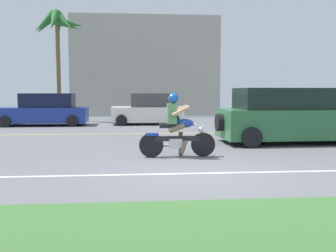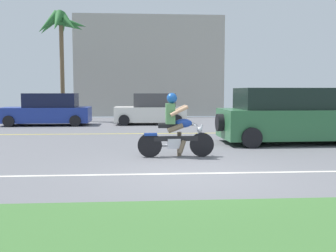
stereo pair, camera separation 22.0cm
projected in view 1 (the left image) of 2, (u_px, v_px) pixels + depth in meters
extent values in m
cube|color=slate|center=(181.00, 152.00, 11.14)|extent=(56.00, 30.00, 0.04)
cube|color=#3D6B33|center=(261.00, 252.00, 4.09)|extent=(56.00, 3.80, 0.06)
cube|color=silver|center=(198.00, 173.00, 8.14)|extent=(50.40, 0.12, 0.01)
cube|color=yellow|center=(167.00, 133.00, 15.94)|extent=(50.40, 0.12, 0.01)
cylinder|color=black|center=(203.00, 145.00, 10.27)|extent=(0.64, 0.10, 0.64)
cylinder|color=black|center=(151.00, 145.00, 10.13)|extent=(0.64, 0.10, 0.64)
cylinder|color=#B7BAC1|center=(199.00, 135.00, 10.23)|extent=(0.29, 0.06, 0.56)
cube|color=black|center=(177.00, 138.00, 10.18)|extent=(1.17, 0.12, 0.13)
cube|color=#B7BAC1|center=(175.00, 143.00, 10.19)|extent=(0.34, 0.22, 0.26)
ellipsoid|color=navy|center=(185.00, 123.00, 10.16)|extent=(0.47, 0.26, 0.24)
cube|color=black|center=(169.00, 126.00, 10.13)|extent=(0.52, 0.24, 0.11)
cube|color=navy|center=(152.00, 134.00, 10.10)|extent=(0.34, 0.18, 0.06)
cylinder|color=#B7BAC1|center=(196.00, 125.00, 10.20)|extent=(0.05, 0.66, 0.04)
sphere|color=#B7BAC1|center=(201.00, 130.00, 10.22)|extent=(0.15, 0.15, 0.15)
cylinder|color=#B7BAC1|center=(166.00, 146.00, 10.30)|extent=(0.54, 0.08, 0.07)
cube|color=#4C7F4C|center=(172.00, 114.00, 10.11)|extent=(0.24, 0.35, 0.53)
sphere|color=#194C9E|center=(173.00, 98.00, 10.08)|extent=(0.28, 0.28, 0.28)
cylinder|color=brown|center=(177.00, 128.00, 10.05)|extent=(0.43, 0.14, 0.27)
cylinder|color=brown|center=(176.00, 127.00, 10.26)|extent=(0.43, 0.14, 0.27)
cylinder|color=brown|center=(181.00, 144.00, 10.36)|extent=(0.12, 0.12, 0.65)
cylinder|color=brown|center=(184.00, 147.00, 10.09)|extent=(0.22, 0.12, 0.36)
cylinder|color=tan|center=(181.00, 111.00, 9.91)|extent=(0.49, 0.10, 0.30)
cylinder|color=tan|center=(179.00, 110.00, 10.33)|extent=(0.49, 0.10, 0.30)
cube|color=#2D663D|center=(290.00, 123.00, 13.01)|extent=(4.77, 2.16, 0.97)
cube|color=black|center=(288.00, 99.00, 12.93)|extent=(3.44, 1.84, 0.70)
cylinder|color=black|center=(251.00, 137.00, 11.84)|extent=(0.65, 0.24, 0.64)
cylinder|color=black|center=(233.00, 131.00, 13.86)|extent=(0.65, 0.24, 0.64)
cylinder|color=black|center=(322.00, 130.00, 14.25)|extent=(0.65, 0.24, 0.64)
cylinder|color=black|center=(219.00, 122.00, 12.73)|extent=(0.21, 0.58, 0.58)
cube|color=navy|center=(43.00, 115.00, 19.69)|extent=(4.48, 1.82, 0.78)
cube|color=black|center=(48.00, 100.00, 19.65)|extent=(2.61, 1.55, 0.72)
cylinder|color=black|center=(77.00, 119.00, 20.75)|extent=(0.56, 0.19, 0.56)
cylinder|color=black|center=(16.00, 119.00, 20.43)|extent=(0.56, 0.19, 0.56)
cylinder|color=black|center=(72.00, 121.00, 18.99)|extent=(0.56, 0.19, 0.56)
cylinder|color=black|center=(5.00, 122.00, 18.67)|extent=(0.56, 0.19, 0.56)
cube|color=white|center=(147.00, 114.00, 20.43)|extent=(3.75, 1.75, 0.77)
cube|color=#444346|center=(152.00, 100.00, 20.38)|extent=(2.18, 1.50, 0.71)
cylinder|color=black|center=(171.00, 118.00, 21.43)|extent=(0.56, 0.18, 0.56)
cylinder|color=black|center=(123.00, 118.00, 21.20)|extent=(0.56, 0.18, 0.56)
cylinder|color=black|center=(174.00, 120.00, 19.70)|extent=(0.56, 0.18, 0.56)
cylinder|color=black|center=(121.00, 120.00, 19.48)|extent=(0.56, 0.18, 0.56)
cylinder|color=brown|center=(58.00, 71.00, 22.39)|extent=(0.24, 0.24, 5.83)
sphere|color=#28662D|center=(57.00, 20.00, 22.13)|extent=(0.63, 0.63, 0.63)
cone|color=#28662D|center=(69.00, 23.00, 22.15)|extent=(1.69, 0.69, 0.88)
cone|color=#28662D|center=(68.00, 25.00, 22.67)|extent=(1.59, 1.54, 0.90)
cone|color=#28662D|center=(58.00, 25.00, 22.83)|extent=(0.72, 1.71, 1.00)
cone|color=#28662D|center=(46.00, 24.00, 22.27)|extent=(1.63, 0.94, 1.48)
cone|color=#28662D|center=(45.00, 22.00, 21.84)|extent=(1.61, 1.06, 1.51)
cone|color=#28662D|center=(54.00, 21.00, 21.44)|extent=(0.70, 1.58, 1.47)
cone|color=#28662D|center=(65.00, 22.00, 21.70)|extent=(1.55, 1.52, 1.37)
cube|color=#A8A399|center=(145.00, 67.00, 28.63)|extent=(10.53, 4.00, 7.06)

